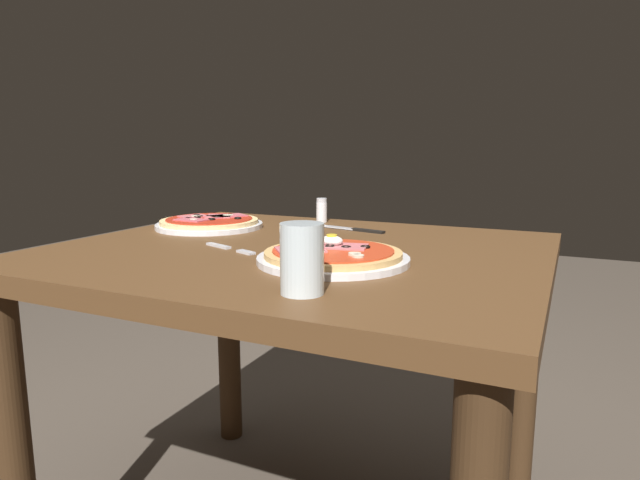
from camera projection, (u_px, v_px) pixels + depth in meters
dining_table at (298, 303)px, 1.18m from camera, size 1.01×0.87×0.73m
pizza_foreground at (333, 256)px, 1.01m from camera, size 0.28×0.28×0.05m
pizza_across_left at (209, 223)px, 1.42m from camera, size 0.28×0.28×0.03m
water_glass_near at (302, 263)px, 0.79m from camera, size 0.06×0.06×0.10m
fork at (226, 247)px, 1.14m from camera, size 0.15×0.07×0.00m
knife at (355, 229)px, 1.38m from camera, size 0.19×0.06×0.01m
salt_shaker at (322, 210)px, 1.52m from camera, size 0.03×0.03×0.07m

